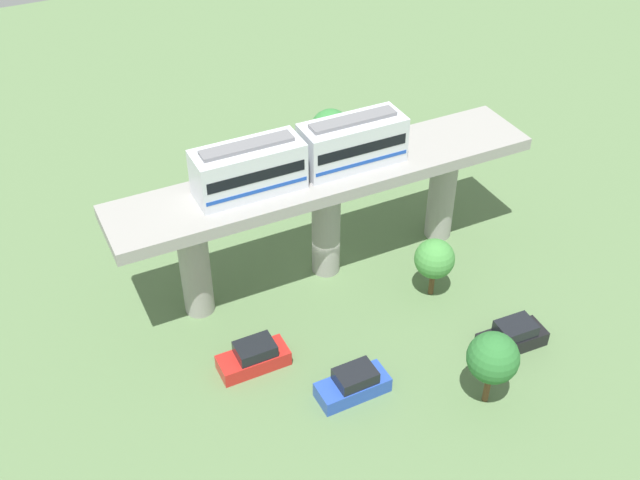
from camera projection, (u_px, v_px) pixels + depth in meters
ground_plane at (326, 269)px, 52.89m from camera, size 120.00×120.00×0.00m
viaduct at (326, 197)px, 49.18m from camera, size 5.20×28.00×8.06m
train at (302, 155)px, 46.41m from camera, size 2.64×13.55×3.24m
parked_car_blue at (353, 384)px, 43.67m from camera, size 1.86×4.22×1.76m
parked_car_black at (513, 336)px, 46.67m from camera, size 2.00×4.28×1.76m
parked_car_red at (254, 357)px, 45.32m from camera, size 1.82×4.21×1.76m
tree_near_viaduct at (493, 358)px, 41.63m from camera, size 2.91×2.91×4.89m
tree_mid_lot at (434, 259)px, 49.12m from camera, size 2.62×2.62×4.26m
tree_far_corner at (331, 130)px, 60.55m from camera, size 3.27×3.27×5.40m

